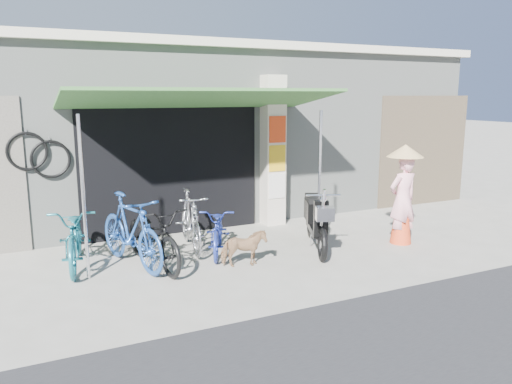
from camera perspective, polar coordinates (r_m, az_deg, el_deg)
name	(u,v)px	position (r m, az deg, el deg)	size (l,w,h in m)	color
ground	(295,264)	(7.92, 4.45, -8.26)	(80.00, 80.00, 0.00)	gray
bicycle_shop	(191,128)	(12.18, -7.48, 7.26)	(12.30, 5.30, 3.66)	gray
shop_pillar	(272,151)	(10.10, 1.88, 4.68)	(0.42, 0.44, 3.00)	beige
awning	(202,101)	(8.59, -6.14, 10.31)	(4.60, 1.88, 2.72)	#32642D
neighbour_right	(423,151)	(12.66, 18.58, 4.50)	(2.60, 0.06, 2.60)	brown
bike_teal	(76,236)	(8.15, -19.91, -4.75)	(0.65, 1.86, 0.98)	#196571
bike_blue	(131,231)	(7.90, -14.09, -4.31)	(0.53, 1.89, 1.13)	#1E468D
bike_black	(154,236)	(7.83, -11.63, -4.95)	(0.65, 1.85, 0.97)	black
bike_silver	(190,220)	(8.59, -7.51, -3.23)	(0.48, 1.69, 1.02)	#AEAFB3
bike_navy	(219,229)	(8.36, -4.31, -4.28)	(0.54, 1.56, 0.82)	navy
street_dog	(244,248)	(7.73, -1.43, -6.45)	(0.31, 0.69, 0.58)	tan
moped	(316,220)	(8.66, 6.88, -3.20)	(0.95, 1.82, 1.09)	black
nun	(403,195)	(9.18, 16.44, -0.34)	(0.64, 0.64, 1.77)	#FFABB7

